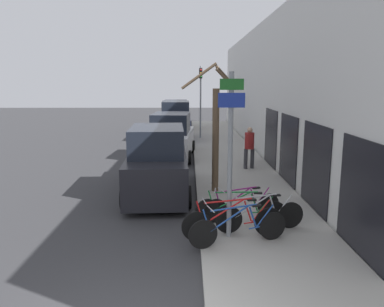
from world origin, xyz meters
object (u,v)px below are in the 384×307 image
object	(u,v)px
bicycle_3	(241,210)
parked_car_3	(175,116)
signpost	(230,150)
bicycle_1	(233,222)
bicycle_0	(239,227)
pedestrian_near	(249,145)
bicycle_4	(243,206)
parked_car_1	(172,138)
parked_car_2	(176,123)
street_tree	(216,131)
bicycle_2	(260,215)
traffic_light	(201,92)
parked_car_0	(158,164)

from	to	relation	value
bicycle_3	parked_car_3	bearing A→B (deg)	13.05
signpost	bicycle_1	world-z (taller)	signpost
bicycle_0	bicycle_3	distance (m)	1.18
bicycle_0	pedestrian_near	xyz separation A→B (m)	(1.38, 7.34, 0.60)
bicycle_4	parked_car_1	world-z (taller)	parked_car_1
pedestrian_near	parked_car_2	bearing A→B (deg)	-84.01
pedestrian_near	bicycle_3	bearing A→B (deg)	63.99
bicycle_3	street_tree	distance (m)	3.42
bicycle_0	bicycle_3	size ratio (longest dim) A/B	0.98
bicycle_2	traffic_light	size ratio (longest dim) A/B	0.48
bicycle_1	bicycle_4	bearing A→B (deg)	-26.12
bicycle_2	parked_car_2	size ratio (longest dim) A/B	0.47
bicycle_1	parked_car_2	bearing A→B (deg)	-2.06
bicycle_3	signpost	bearing A→B (deg)	159.50
parked_car_1	traffic_light	bearing A→B (deg)	78.74
parked_car_0	pedestrian_near	size ratio (longest dim) A/B	2.86
signpost	traffic_light	distance (m)	15.69
bicycle_4	pedestrian_near	size ratio (longest dim) A/B	1.18
traffic_light	parked_car_0	bearing A→B (deg)	-98.40
bicycle_2	traffic_light	bearing A→B (deg)	-7.67
traffic_light	parked_car_1	bearing A→B (deg)	-105.12
bicycle_0	parked_car_0	world-z (taller)	parked_car_0
bicycle_2	pedestrian_near	world-z (taller)	pedestrian_near
bicycle_0	bicycle_4	xyz separation A→B (m)	(0.30, 1.52, -0.02)
parked_car_1	parked_car_2	world-z (taller)	parked_car_2
bicycle_1	pedestrian_near	xyz separation A→B (m)	(1.47, 7.04, 0.58)
parked_car_1	traffic_light	world-z (taller)	traffic_light
bicycle_4	street_tree	world-z (taller)	street_tree
bicycle_2	bicycle_4	distance (m)	0.82
parked_car_0	bicycle_4	bearing A→B (deg)	-51.06
bicycle_4	parked_car_0	world-z (taller)	parked_car_0
bicycle_3	parked_car_0	size ratio (longest dim) A/B	0.46
bicycle_0	parked_car_1	distance (m)	10.47
signpost	pedestrian_near	xyz separation A→B (m)	(1.55, 6.91, -1.03)
parked_car_2	parked_car_1	bearing A→B (deg)	-90.79
bicycle_0	pedestrian_near	distance (m)	7.49
parked_car_1	bicycle_3	bearing A→B (deg)	-73.05
bicycle_4	parked_car_3	world-z (taller)	parked_car_3
bicycle_3	bicycle_4	world-z (taller)	bicycle_3
parked_car_0	parked_car_3	world-z (taller)	parked_car_3
parked_car_1	traffic_light	xyz separation A→B (m)	(1.57, 5.81, 2.04)
bicycle_2	parked_car_1	world-z (taller)	parked_car_1
signpost	parked_car_3	bearing A→B (deg)	95.34
bicycle_4	parked_car_1	xyz separation A→B (m)	(-2.21, 8.76, 0.48)
bicycle_2	parked_car_1	size ratio (longest dim) A/B	0.44
parked_car_3	pedestrian_near	size ratio (longest dim) A/B	2.80
bicycle_2	bicycle_3	world-z (taller)	bicycle_2
bicycle_0	bicycle_2	bearing A→B (deg)	-55.13
bicycle_2	bicycle_4	world-z (taller)	bicycle_2
bicycle_0	bicycle_2	size ratio (longest dim) A/B	1.01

